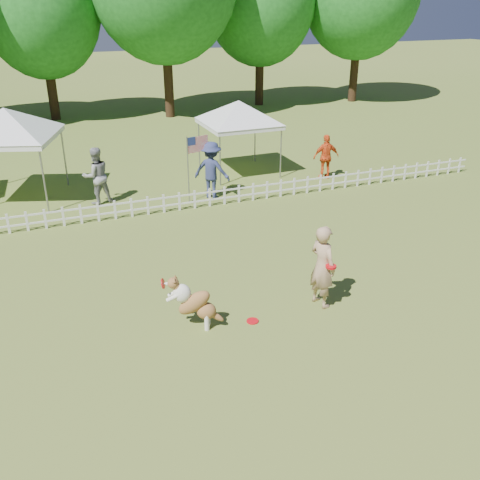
% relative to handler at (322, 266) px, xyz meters
% --- Properties ---
extents(ground, '(120.00, 120.00, 0.00)m').
position_rel_handler_xyz_m(ground, '(-1.16, -0.46, -0.93)').
color(ground, '#46641F').
rests_on(ground, ground).
extents(picket_fence, '(22.00, 0.08, 0.60)m').
position_rel_handler_xyz_m(picket_fence, '(-1.16, 6.54, -0.63)').
color(picket_fence, white).
rests_on(picket_fence, ground).
extents(handler, '(0.60, 0.77, 1.86)m').
position_rel_handler_xyz_m(handler, '(0.00, 0.00, 0.00)').
color(handler, tan).
rests_on(handler, ground).
extents(dog, '(1.16, 0.78, 1.14)m').
position_rel_handler_xyz_m(dog, '(-2.80, 0.12, -0.36)').
color(dog, brown).
rests_on(dog, ground).
extents(frisbee_on_turf, '(0.34, 0.34, 0.02)m').
position_rel_handler_xyz_m(frisbee_on_turf, '(-1.65, -0.12, -0.92)').
color(frisbee_on_turf, red).
rests_on(frisbee_on_turf, ground).
extents(canopy_tent_left, '(3.57, 3.57, 2.94)m').
position_rel_handler_xyz_m(canopy_tent_left, '(-6.13, 9.50, 0.54)').
color(canopy_tent_left, white).
rests_on(canopy_tent_left, ground).
extents(canopy_tent_right, '(2.61, 2.61, 2.65)m').
position_rel_handler_xyz_m(canopy_tent_right, '(1.74, 9.58, 0.40)').
color(canopy_tent_right, white).
rests_on(canopy_tent_right, ground).
extents(flag_pole, '(0.83, 0.31, 2.17)m').
position_rel_handler_xyz_m(flag_pole, '(-0.91, 7.16, 0.16)').
color(flag_pole, gray).
rests_on(flag_pole, ground).
extents(spectator_a, '(1.02, 0.86, 1.84)m').
position_rel_handler_xyz_m(spectator_a, '(-3.69, 8.14, -0.01)').
color(spectator_a, gray).
rests_on(spectator_a, ground).
extents(spectator_b, '(1.39, 1.30, 1.89)m').
position_rel_handler_xyz_m(spectator_b, '(-0.07, 7.34, 0.01)').
color(spectator_b, navy).
rests_on(spectator_b, ground).
extents(spectator_c, '(1.01, 0.55, 1.63)m').
position_rel_handler_xyz_m(spectator_c, '(4.46, 7.77, -0.11)').
color(spectator_c, '#E34B1A').
rests_on(spectator_c, ground).
extents(tree_center_left, '(6.00, 6.00, 9.80)m').
position_rel_handler_xyz_m(tree_center_left, '(-4.16, 22.04, 3.97)').
color(tree_center_left, '#1C621D').
rests_on(tree_center_left, ground).
extents(tree_right, '(6.20, 6.20, 10.40)m').
position_rel_handler_xyz_m(tree_right, '(7.84, 22.04, 4.27)').
color(tree_right, '#1C621D').
rests_on(tree_right, ground).
extents(tree_far_right, '(7.00, 7.00, 11.40)m').
position_rel_handler_xyz_m(tree_far_right, '(13.84, 21.04, 4.77)').
color(tree_far_right, '#1C621D').
rests_on(tree_far_right, ground).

